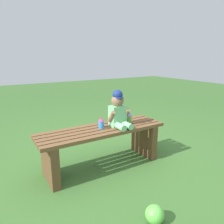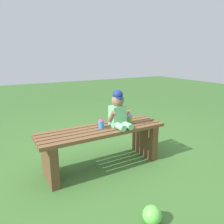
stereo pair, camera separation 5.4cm
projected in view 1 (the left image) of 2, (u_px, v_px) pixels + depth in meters
The scene contains 6 objects.
ground_plane at pixel (103, 166), 2.41m from camera, with size 16.00×16.00×0.00m, color #3D6B2D.
park_bench at pixel (102, 141), 2.33m from camera, with size 1.41×0.40×0.45m.
child_figure at pixel (118, 111), 2.31m from camera, with size 0.23×0.27×0.40m.
sippy_cup_left at pixel (101, 123), 2.28m from camera, with size 0.06×0.06×0.12m.
sippy_cup_right at pixel (129, 118), 2.46m from camera, with size 0.06×0.06×0.12m.
toy_ball at pixel (155, 214), 1.57m from camera, with size 0.14×0.14×0.14m, color #66CC4C.
Camera 1 is at (-1.03, -1.91, 1.21)m, focal length 34.03 mm.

